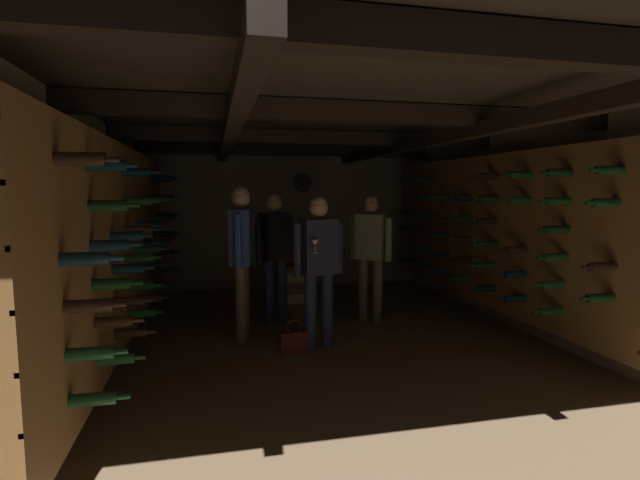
{
  "coord_description": "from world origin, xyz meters",
  "views": [
    {
      "loc": [
        -1.21,
        -4.65,
        1.64
      ],
      "look_at": [
        -0.08,
        0.25,
        1.1
      ],
      "focal_mm": 26.42,
      "sensor_mm": 36.0,
      "label": 1
    }
  ],
  "objects": [
    {
      "name": "ground_plane",
      "position": [
        0.0,
        0.0,
        0.0
      ],
      "size": [
        8.4,
        8.4,
        0.0
      ],
      "primitive_type": "plane",
      "color": "#8C7051"
    },
    {
      "name": "room_shell",
      "position": [
        0.0,
        0.27,
        1.41
      ],
      "size": [
        4.72,
        6.52,
        2.41
      ],
      "color": "gray",
      "rests_on": "ground_plane"
    },
    {
      "name": "wine_crate_stack",
      "position": [
        -0.08,
        1.75,
        0.3
      ],
      "size": [
        0.52,
        0.35,
        0.6
      ],
      "color": "brown",
      "rests_on": "ground_plane"
    },
    {
      "name": "display_bottle",
      "position": [
        -0.05,
        1.74,
        0.74
      ],
      "size": [
        0.08,
        0.08,
        0.35
      ],
      "color": "#0F2838",
      "rests_on": "wine_crate_stack"
    },
    {
      "name": "person_host_center",
      "position": [
        -0.16,
        -0.04,
        0.94
      ],
      "size": [
        0.53,
        0.37,
        1.57
      ],
      "color": "#232D4C",
      "rests_on": "ground_plane"
    },
    {
      "name": "person_guest_far_right",
      "position": [
        0.69,
        0.84,
        0.94
      ],
      "size": [
        0.46,
        0.38,
        1.57
      ],
      "color": "brown",
      "rests_on": "ground_plane"
    },
    {
      "name": "person_guest_far_left",
      "position": [
        -0.91,
        0.46,
        1.01
      ],
      "size": [
        0.29,
        0.53,
        1.67
      ],
      "color": "brown",
      "rests_on": "ground_plane"
    },
    {
      "name": "person_guest_rear_center",
      "position": [
        -0.48,
        1.01,
        0.96
      ],
      "size": [
        0.48,
        0.43,
        1.59
      ],
      "color": "#232D4C",
      "rests_on": "ground_plane"
    },
    {
      "name": "handbag",
      "position": [
        -0.43,
        -0.1,
        0.12
      ],
      "size": [
        0.28,
        0.12,
        0.35
      ],
      "color": "#591E19",
      "rests_on": "ground_plane"
    }
  ]
}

